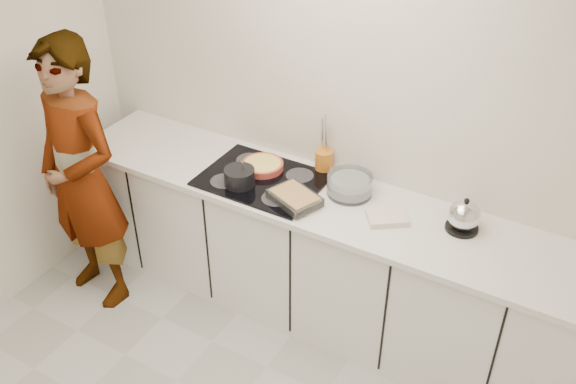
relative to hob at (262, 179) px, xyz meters
The scene contains 12 objects.
wall_back 0.62m from the hob, 44.17° to the left, with size 3.60×0.00×2.60m, color white.
base_cabinets 0.60m from the hob, ahead, with size 3.20×0.58×0.87m, color white.
countertop 0.35m from the hob, ahead, with size 3.24×0.64×0.04m, color white.
hob is the anchor object (origin of this frame).
tart_dish 0.11m from the hob, 120.66° to the left, with size 0.30×0.30×0.04m.
saucepan 0.16m from the hob, 124.09° to the right, with size 0.20×0.20×0.17m.
baking_dish 0.31m from the hob, 21.91° to the right, with size 0.34×0.30×0.05m.
mixing_bowl 0.54m from the hob, 14.45° to the left, with size 0.29×0.29×0.12m.
tea_towel 0.81m from the hob, ahead, with size 0.21×0.16×0.03m, color white.
kettle 1.20m from the hob, ahead, with size 0.18×0.18×0.20m.
utensil_crock 0.40m from the hob, 46.83° to the left, with size 0.11×0.11×0.14m, color orange.
cook 1.10m from the hob, 151.74° to the right, with size 0.66×0.43×1.80m, color white.
Camera 1 is at (1.40, -1.46, 3.03)m, focal length 40.00 mm.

